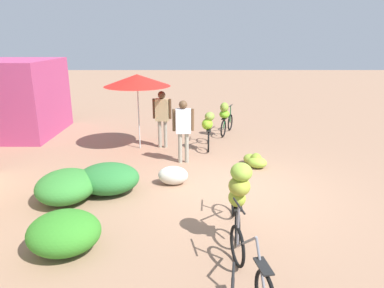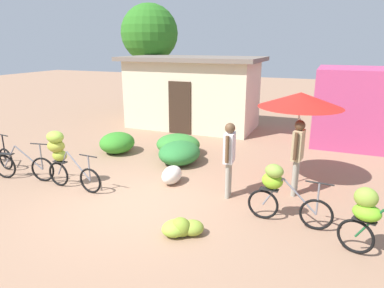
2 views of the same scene
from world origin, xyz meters
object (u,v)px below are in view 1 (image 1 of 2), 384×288
shop_pink (15,98)px  person_bystander (162,113)px  produce_sack (173,175)px  person_vendor (183,125)px  banana_pile_on_ground (255,161)px  market_umbrella (137,80)px  bicycle_by_shop (208,127)px  bicycle_rightmost (225,116)px  bicycle_center_loaded (238,191)px  bicycle_near_pile (250,266)px

shop_pink → person_bystander: (-1.65, -5.25, -0.20)m
produce_sack → person_vendor: 1.74m
banana_pile_on_ground → person_bystander: person_bystander is taller
market_umbrella → person_bystander: 1.23m
bicycle_by_shop → person_bystander: person_bystander is taller
market_umbrella → produce_sack: bearing=-157.4°
bicycle_rightmost → person_vendor: person_vendor is taller
bicycle_center_loaded → person_vendor: size_ratio=0.93×
bicycle_by_shop → person_vendor: person_vendor is taller
bicycle_near_pile → bicycle_rightmost: (7.89, -0.38, 0.35)m
market_umbrella → bicycle_near_pile: bearing=-159.5°
market_umbrella → bicycle_near_pile: market_umbrella is taller
bicycle_rightmost → produce_sack: (-4.30, 1.60, -0.48)m
person_vendor → bicycle_by_shop: bearing=-31.1°
market_umbrella → person_vendor: size_ratio=1.32×
bicycle_by_shop → bicycle_rightmost: bearing=-22.8°
bicycle_rightmost → person_bystander: person_bystander is taller
bicycle_by_shop → banana_pile_on_ground: size_ratio=1.86×
shop_pink → bicycle_near_pile: shop_pink is taller
bicycle_center_loaded → person_vendor: bearing=14.6°
bicycle_center_loaded → bicycle_rightmost: (6.62, -0.40, -0.17)m
shop_pink → bicycle_rightmost: 7.35m
person_vendor → person_bystander: 1.54m
shop_pink → produce_sack: bearing=-128.5°
bicycle_by_shop → banana_pile_on_ground: bearing=-142.1°
bicycle_near_pile → bicycle_center_loaded: size_ratio=1.07×
banana_pile_on_ground → produce_sack: (-1.21, 2.12, 0.07)m
shop_pink → banana_pile_on_ground: shop_pink is taller
bicycle_near_pile → person_bystander: person_bystander is taller
shop_pink → banana_pile_on_ground: bearing=-113.0°
shop_pink → bicycle_by_shop: 6.93m
person_bystander → banana_pile_on_ground: bearing=-123.1°
market_umbrella → bicycle_rightmost: 3.44m
banana_pile_on_ground → produce_sack: produce_sack is taller
bicycle_center_loaded → bicycle_by_shop: size_ratio=0.99×
bicycle_center_loaded → banana_pile_on_ground: bearing=-14.6°
produce_sack → banana_pile_on_ground: bearing=-60.3°
market_umbrella → bicycle_near_pile: size_ratio=1.34×
shop_pink → bicycle_by_shop: bearing=-105.3°
market_umbrella → shop_pink: bearing=69.1°
bicycle_by_shop → person_vendor: size_ratio=0.94×
market_umbrella → bicycle_rightmost: (1.49, -2.77, -1.40)m
market_umbrella → bicycle_rightmost: bearing=-61.7°
person_bystander → shop_pink: bearing=72.6°
bicycle_near_pile → person_bystander: bearing=14.6°
market_umbrella → banana_pile_on_ground: size_ratio=2.61×
bicycle_by_shop → produce_sack: size_ratio=2.31×
bicycle_rightmost → banana_pile_on_ground: bicycle_rightmost is taller
shop_pink → bicycle_center_loaded: bearing=-134.7°
bicycle_by_shop → produce_sack: bearing=161.0°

